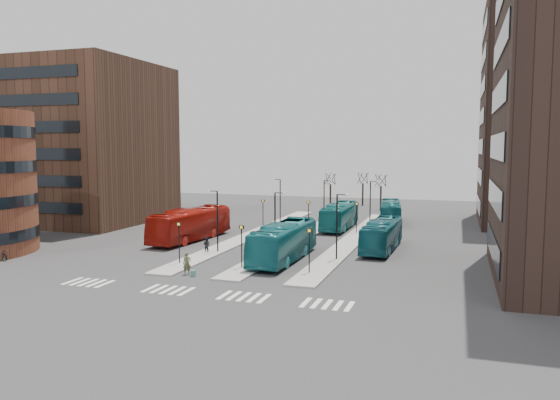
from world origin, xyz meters
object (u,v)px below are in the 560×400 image
(commuter_b, at_px, (275,253))
(commuter_c, at_px, (252,250))
(teal_bus_b, at_px, (340,216))
(teal_bus_c, at_px, (382,235))
(bicycle_far, at_px, (1,255))
(teal_bus_a, at_px, (284,241))
(commuter_a, at_px, (207,245))
(suitcase, at_px, (193,273))
(teal_bus_d, at_px, (391,212))
(red_bus, at_px, (191,224))
(traveller, at_px, (187,264))

(commuter_b, bearing_deg, commuter_c, 99.91)
(teal_bus_b, distance_m, commuter_b, 21.64)
(teal_bus_c, height_order, bicycle_far, teal_bus_c)
(teal_bus_a, distance_m, bicycle_far, 26.25)
(commuter_c, bearing_deg, commuter_a, -90.11)
(commuter_c, bearing_deg, suitcase, 0.34)
(teal_bus_d, bearing_deg, bicycle_far, -138.14)
(red_bus, distance_m, commuter_b, 14.93)
(teal_bus_b, bearing_deg, teal_bus_d, 50.72)
(red_bus, bearing_deg, commuter_b, -26.59)
(suitcase, height_order, red_bus, red_bus)
(teal_bus_c, distance_m, commuter_b, 12.19)
(teal_bus_c, bearing_deg, teal_bus_b, 120.72)
(teal_bus_a, bearing_deg, bicycle_far, -161.33)
(red_bus, distance_m, commuter_c, 12.71)
(commuter_a, bearing_deg, bicycle_far, 33.51)
(red_bus, height_order, traveller, red_bus)
(teal_bus_c, distance_m, commuter_c, 13.80)
(commuter_c, relative_size, bicycle_far, 0.94)
(teal_bus_a, bearing_deg, teal_bus_c, 44.86)
(teal_bus_c, height_order, traveller, teal_bus_c)
(commuter_c, bearing_deg, teal_bus_b, -175.45)
(commuter_a, height_order, commuter_b, commuter_a)
(teal_bus_c, height_order, teal_bus_d, teal_bus_d)
(teal_bus_c, bearing_deg, teal_bus_d, 96.14)
(teal_bus_b, relative_size, teal_bus_d, 1.05)
(commuter_b, bearing_deg, teal_bus_a, -16.33)
(teal_bus_a, bearing_deg, red_bus, 152.48)
(commuter_a, xyz_separation_m, bicycle_far, (-16.55, -9.17, -0.29))
(bicycle_far, bearing_deg, teal_bus_a, -54.68)
(red_bus, distance_m, teal_bus_c, 21.23)
(bicycle_far, bearing_deg, teal_bus_b, -24.62)
(teal_bus_d, distance_m, traveller, 37.68)
(red_bus, relative_size, bicycle_far, 6.91)
(teal_bus_a, xyz_separation_m, teal_bus_c, (7.99, 7.83, -0.20))
(teal_bus_c, xyz_separation_m, teal_bus_d, (-1.45, 19.81, 0.00))
(suitcase, distance_m, teal_bus_b, 29.77)
(teal_bus_c, xyz_separation_m, commuter_c, (-10.99, -8.32, -0.68))
(traveller, height_order, commuter_a, traveller)
(commuter_c, bearing_deg, traveller, -5.84)
(suitcase, bearing_deg, teal_bus_c, 35.34)
(traveller, bearing_deg, teal_bus_c, 8.76)
(commuter_c, distance_m, bicycle_far, 23.22)
(traveller, height_order, bicycle_far, traveller)
(bicycle_far, bearing_deg, teal_bus_d, -24.17)
(teal_bus_a, relative_size, teal_bus_b, 1.07)
(traveller, bearing_deg, red_bus, 76.26)
(commuter_c, xyz_separation_m, bicycle_far, (-21.90, -7.72, -0.39))
(teal_bus_a, relative_size, commuter_c, 7.13)
(traveller, distance_m, commuter_b, 8.87)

